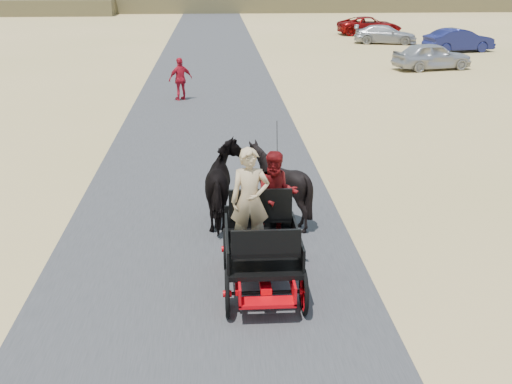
{
  "coord_description": "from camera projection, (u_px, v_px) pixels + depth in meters",
  "views": [
    {
      "loc": [
        0.27,
        -11.72,
        5.41
      ],
      "look_at": [
        1.01,
        -0.13,
        1.2
      ],
      "focal_mm": 45.0,
      "sensor_mm": 36.0,
      "label": 1
    }
  ],
  "objects": [
    {
      "name": "car_d",
      "position": [
        369.0,
        26.0,
        48.92
      ],
      "size": [
        4.93,
        2.4,
        1.35
      ],
      "primitive_type": "imported",
      "rotation": [
        0.0,
        0.0,
        1.61
      ],
      "color": "maroon",
      "rests_on": "ground"
    },
    {
      "name": "ridge_far",
      "position": [
        211.0,
        0.0,
        70.58
      ],
      "size": [
        140.0,
        6.0,
        2.4
      ],
      "primitive_type": "cube",
      "color": "brown",
      "rests_on": "ground"
    },
    {
      "name": "ground",
      "position": [
        205.0,
        247.0,
        12.82
      ],
      "size": [
        140.0,
        140.0,
        0.0
      ],
      "primitive_type": "plane",
      "color": "tan"
    },
    {
      "name": "car_a",
      "position": [
        432.0,
        56.0,
        33.35
      ],
      "size": [
        4.36,
        2.49,
        1.4
      ],
      "primitive_type": "imported",
      "rotation": [
        0.0,
        0.0,
        1.79
      ],
      "color": "#B2B2B7",
      "rests_on": "ground"
    },
    {
      "name": "car_c",
      "position": [
        385.0,
        34.0,
        43.73
      ],
      "size": [
        4.51,
        2.67,
        1.23
      ],
      "primitive_type": "imported",
      "rotation": [
        0.0,
        0.0,
        1.33
      ],
      "color": "#B2B2B7",
      "rests_on": "ground"
    },
    {
      "name": "driver_man",
      "position": [
        250.0,
        200.0,
        10.74
      ],
      "size": [
        0.66,
        0.43,
        1.8
      ],
      "primitive_type": "imported",
      "color": "tan",
      "rests_on": "carriage"
    },
    {
      "name": "passenger_woman",
      "position": [
        277.0,
        195.0,
        11.32
      ],
      "size": [
        0.77,
        0.6,
        1.58
      ],
      "primitive_type": "imported",
      "color": "#660C0F",
      "rests_on": "carriage"
    },
    {
      "name": "road",
      "position": [
        205.0,
        247.0,
        12.82
      ],
      "size": [
        6.0,
        140.0,
        0.01
      ],
      "primitive_type": "cube",
      "color": "#38383A",
      "rests_on": "ground"
    },
    {
      "name": "car_b",
      "position": [
        459.0,
        40.0,
        39.73
      ],
      "size": [
        4.55,
        2.41,
        1.42
      ],
      "primitive_type": "imported",
      "rotation": [
        0.0,
        0.0,
        1.79
      ],
      "color": "navy",
      "rests_on": "ground"
    },
    {
      "name": "carriage",
      "position": [
        262.0,
        269.0,
        11.13
      ],
      "size": [
        1.3,
        2.4,
        0.72
      ],
      "primitive_type": null,
      "color": "black",
      "rests_on": "ground"
    },
    {
      "name": "pedestrian",
      "position": [
        181.0,
        79.0,
        25.96
      ],
      "size": [
        1.09,
        0.82,
        1.73
      ],
      "primitive_type": "imported",
      "rotation": [
        0.0,
        0.0,
        3.59
      ],
      "color": "#B61427",
      "rests_on": "ground"
    },
    {
      "name": "horse_left",
      "position": [
        226.0,
        186.0,
        13.75
      ],
      "size": [
        0.91,
        2.01,
        1.7
      ],
      "primitive_type": "imported",
      "rotation": [
        0.0,
        0.0,
        3.14
      ],
      "color": "black",
      "rests_on": "ground"
    },
    {
      "name": "horse_right",
      "position": [
        277.0,
        185.0,
        13.81
      ],
      "size": [
        1.37,
        1.54,
        1.7
      ],
      "primitive_type": "imported",
      "rotation": [
        0.0,
        0.0,
        3.14
      ],
      "color": "black",
      "rests_on": "ground"
    }
  ]
}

